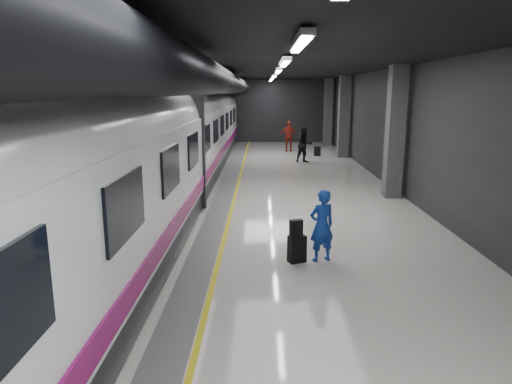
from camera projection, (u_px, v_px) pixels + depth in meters
ground at (262, 211)px, 14.15m from camera, size 40.00×40.00×0.00m
platform_hall at (253, 94)px, 14.33m from camera, size 10.02×40.02×4.51m
train at (155, 144)px, 13.75m from camera, size 3.05×38.00×4.05m
traveler_main at (322, 226)px, 9.80m from camera, size 0.68×0.57×1.59m
suitcase_main at (297, 249)px, 9.84m from camera, size 0.43×0.36×0.59m
shoulder_bag at (296, 228)px, 9.72m from camera, size 0.30×0.22×0.36m
traveler_far_a at (304, 145)px, 23.69m from camera, size 1.09×0.97×1.85m
traveler_far_b at (288, 136)px, 28.16m from camera, size 1.13×0.54×1.88m
suitcase_far at (317, 151)px, 26.25m from camera, size 0.39×0.27×0.54m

